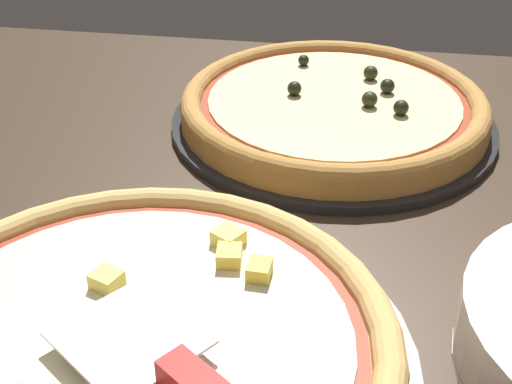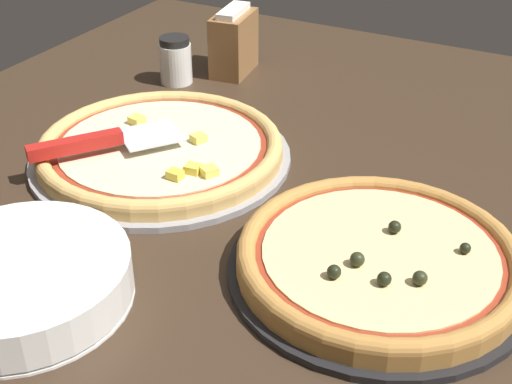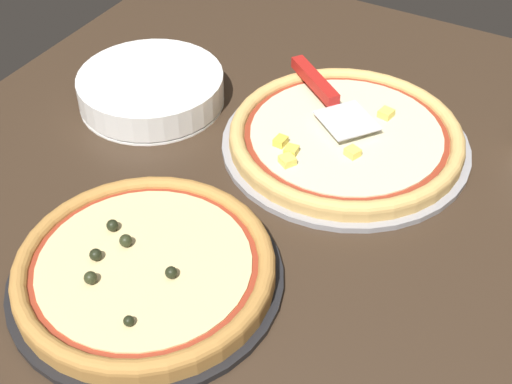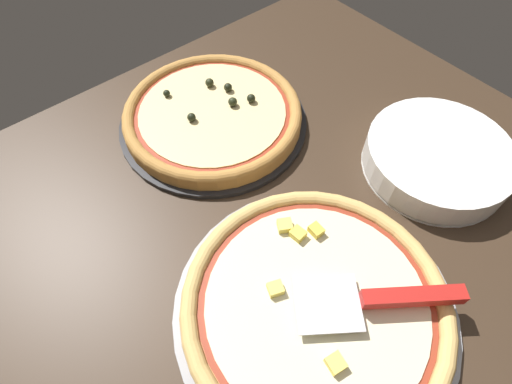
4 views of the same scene
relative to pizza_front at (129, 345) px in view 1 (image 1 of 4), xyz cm
name	(u,v)px [view 1 (image 1 of 4)]	position (x,y,z in cm)	size (l,w,h in cm)	color
ground_plane	(118,307)	(-3.99, 8.13, -4.14)	(137.22, 115.75, 3.60)	#38281C
pizza_pan_front	(131,364)	(-0.01, -0.02, -1.84)	(41.10, 41.10, 1.00)	#939399
pizza_front	(129,345)	(0.00, 0.00, 0.00)	(38.64, 38.64, 3.28)	#DBAD60
pizza_pan_back	(332,123)	(11.47, 40.23, -1.84)	(37.30, 37.30, 1.00)	black
pizza_back	(334,105)	(11.48, 40.24, 0.37)	(35.06, 35.06, 4.35)	#B77F3D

